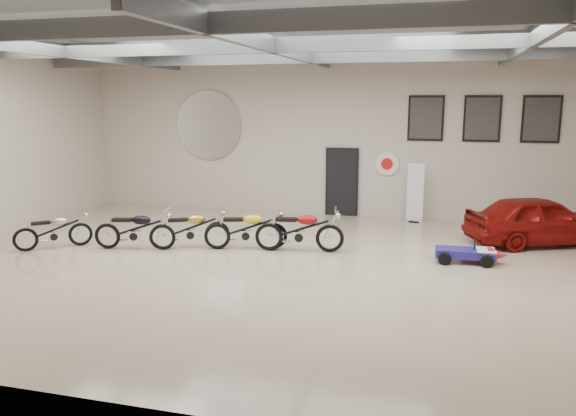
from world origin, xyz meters
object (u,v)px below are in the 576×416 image
(motorcycle_black, at_px, (135,229))
(vintage_car, at_px, (540,220))
(motorcycle_gold, at_px, (190,228))
(motorcycle_silver, at_px, (53,230))
(go_kart, at_px, (471,250))
(banner_stand, at_px, (415,193))
(motorcycle_red, at_px, (299,229))
(motorcycle_yellow, at_px, (246,228))

(motorcycle_black, height_order, vintage_car, vintage_car)
(motorcycle_gold, height_order, vintage_car, vintage_car)
(motorcycle_silver, bearing_deg, go_kart, -33.74)
(banner_stand, height_order, motorcycle_red, banner_stand)
(motorcycle_silver, relative_size, go_kart, 1.13)
(banner_stand, relative_size, motorcycle_black, 0.91)
(motorcycle_red, bearing_deg, banner_stand, 49.08)
(motorcycle_silver, height_order, motorcycle_black, motorcycle_black)
(go_kart, bearing_deg, motorcycle_gold, -178.21)
(motorcycle_black, height_order, motorcycle_gold, motorcycle_black)
(motorcycle_silver, relative_size, motorcycle_black, 0.91)
(banner_stand, height_order, motorcycle_silver, banner_stand)
(motorcycle_red, relative_size, go_kart, 1.32)
(motorcycle_black, xyz_separation_m, motorcycle_gold, (1.25, 0.50, -0.01))
(motorcycle_silver, distance_m, go_kart, 10.07)
(motorcycle_black, bearing_deg, vintage_car, 6.72)
(banner_stand, relative_size, motorcycle_yellow, 0.90)
(motorcycle_black, distance_m, vintage_car, 10.22)
(go_kart, relative_size, vintage_car, 0.43)
(motorcycle_black, bearing_deg, go_kart, -4.54)
(motorcycle_red, height_order, vintage_car, vintage_car)
(motorcycle_black, distance_m, motorcycle_gold, 1.34)
(banner_stand, bearing_deg, motorcycle_red, -114.16)
(vintage_car, bearing_deg, motorcycle_red, 88.61)
(motorcycle_gold, xyz_separation_m, vintage_car, (8.49, 2.63, 0.13))
(vintage_car, bearing_deg, banner_stand, 36.91)
(banner_stand, distance_m, motorcycle_silver, 10.14)
(motorcycle_red, bearing_deg, motorcycle_yellow, 176.10)
(banner_stand, xyz_separation_m, motorcycle_black, (-6.54, -4.99, -0.39))
(motorcycle_silver, relative_size, motorcycle_gold, 0.93)
(motorcycle_gold, bearing_deg, motorcycle_red, -21.04)
(go_kart, bearing_deg, motorcycle_black, -175.22)
(banner_stand, relative_size, motorcycle_silver, 1.00)
(motorcycle_silver, bearing_deg, vintage_car, -24.59)
(motorcycle_gold, relative_size, motorcycle_red, 0.92)
(motorcycle_silver, bearing_deg, motorcycle_black, -28.67)
(motorcycle_silver, xyz_separation_m, motorcycle_red, (5.97, 1.32, 0.08))
(motorcycle_black, height_order, go_kart, motorcycle_black)
(motorcycle_yellow, bearing_deg, motorcycle_gold, 173.11)
(motorcycle_gold, distance_m, motorcycle_yellow, 1.41)
(motorcycle_red, xyz_separation_m, go_kart, (4.01, 0.05, -0.26))
(motorcycle_black, distance_m, motorcycle_red, 4.06)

